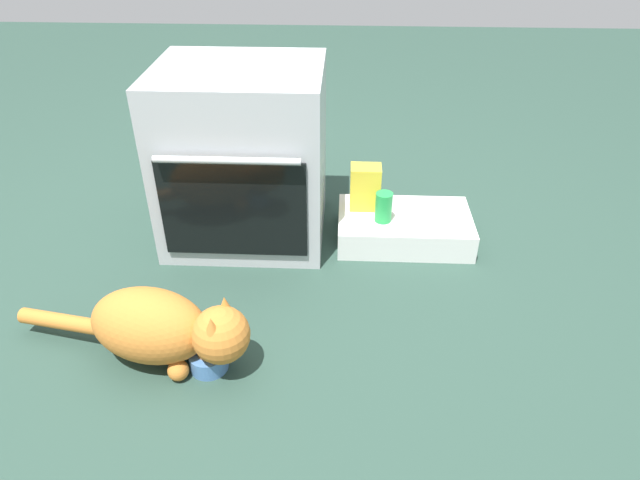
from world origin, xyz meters
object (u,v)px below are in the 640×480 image
food_bowl (209,359)px  snack_bag (365,187)px  soda_can (384,207)px  oven (244,156)px  cat (162,327)px  pantry_cabinet (404,227)px

food_bowl → snack_bag: bearing=59.0°
soda_can → oven: bearing=171.5°
cat → snack_bag: bearing=63.6°
snack_bag → oven: bearing=-177.4°
pantry_cabinet → snack_bag: bearing=159.3°
oven → pantry_cabinet: (0.64, -0.04, -0.28)m
pantry_cabinet → snack_bag: (-0.16, 0.06, 0.15)m
pantry_cabinet → cat: cat is taller
oven → food_bowl: (-0.01, -0.78, -0.31)m
oven → snack_bag: bearing=2.6°
oven → cat: bearing=-100.5°
cat → snack_bag: 0.99m
oven → food_bowl: oven is taller
soda_can → snack_bag: snack_bag is taller
oven → pantry_cabinet: size_ratio=1.29×
oven → pantry_cabinet: bearing=-3.5°
oven → snack_bag: size_ratio=3.79×
food_bowl → soda_can: bearing=51.6°
cat → snack_bag: snack_bag is taller
pantry_cabinet → cat: bearing=-137.6°
cat → soda_can: 0.96m
oven → pantry_cabinet: oven is taller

